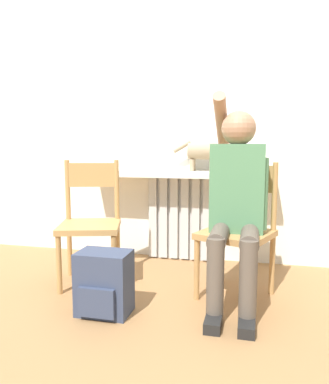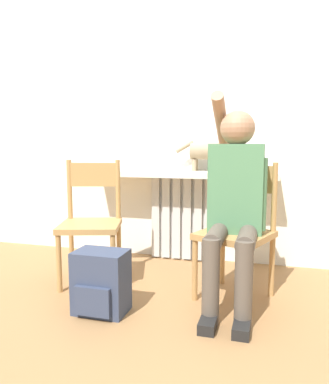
{
  "view_description": "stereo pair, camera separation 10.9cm",
  "coord_description": "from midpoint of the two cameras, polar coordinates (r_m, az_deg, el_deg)",
  "views": [
    {
      "loc": [
        0.63,
        -2.01,
        1.0
      ],
      "look_at": [
        0.0,
        0.57,
        0.67
      ],
      "focal_mm": 35.0,
      "sensor_mm": 36.0,
      "label": 1
    },
    {
      "loc": [
        0.73,
        -1.98,
        1.0
      ],
      "look_at": [
        0.0,
        0.57,
        0.67
      ],
      "focal_mm": 35.0,
      "sensor_mm": 36.0,
      "label": 2
    }
  ],
  "objects": [
    {
      "name": "cat",
      "position": [
        3.13,
        4.98,
        6.09
      ],
      "size": [
        0.43,
        0.14,
        0.26
      ],
      "color": "#9E896B",
      "rests_on": "windowsill"
    },
    {
      "name": "backpack",
      "position": [
        2.32,
        -10.58,
        -13.54
      ],
      "size": [
        0.31,
        0.24,
        0.38
      ],
      "color": "#333D56",
      "rests_on": "ground_plane"
    },
    {
      "name": "windowsill",
      "position": [
        3.14,
        1.11,
        2.77
      ],
      "size": [
        1.59,
        0.28,
        0.05
      ],
      "color": "silver",
      "rests_on": "radiator"
    },
    {
      "name": "person",
      "position": [
        2.37,
        9.6,
        -0.7
      ],
      "size": [
        0.36,
        0.97,
        1.34
      ],
      "color": "brown",
      "rests_on": "ground_plane"
    },
    {
      "name": "radiator",
      "position": [
        3.28,
        1.45,
        -3.97
      ],
      "size": [
        0.57,
        0.08,
        0.74
      ],
      "color": "silver",
      "rests_on": "ground_plane"
    },
    {
      "name": "chair_left",
      "position": [
        2.79,
        -12.33,
        -4.29
      ],
      "size": [
        0.52,
        0.52,
        0.89
      ],
      "rotation": [
        0.0,
        0.0,
        0.29
      ],
      "color": "#B2844C",
      "rests_on": "ground_plane"
    },
    {
      "name": "wall_with_window",
      "position": [
        3.31,
        1.8,
        13.2
      ],
      "size": [
        7.0,
        0.06,
        2.7
      ],
      "color": "white",
      "rests_on": "ground_plane"
    },
    {
      "name": "chair_right",
      "position": [
        2.52,
        10.02,
        -5.47
      ],
      "size": [
        0.54,
        0.54,
        0.89
      ],
      "rotation": [
        0.0,
        0.0,
        -0.37
      ],
      "color": "#B2844C",
      "rests_on": "ground_plane"
    },
    {
      "name": "window_glass",
      "position": [
        3.27,
        1.67,
        12.17
      ],
      "size": [
        1.52,
        0.01,
        1.0
      ],
      "color": "white",
      "rests_on": "windowsill"
    },
    {
      "name": "ground_plane",
      "position": [
        2.33,
        -4.89,
        -18.3
      ],
      "size": [
        12.0,
        12.0,
        0.0
      ],
      "primitive_type": "plane",
      "color": "olive"
    }
  ]
}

